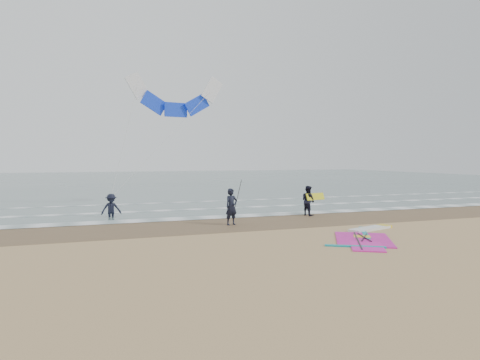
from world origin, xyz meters
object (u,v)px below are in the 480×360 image
object	(u,v)px
person_standing	(231,207)
surf_kite	(176,99)
person_walking	(308,201)
person_wading	(111,203)
windsurf_rig	(366,236)

from	to	relation	value
person_standing	surf_kite	distance (m)	10.97
person_standing	person_walking	xyz separation A→B (m)	(5.13, 1.80, -0.05)
person_standing	person_walking	distance (m)	5.44
surf_kite	person_wading	bearing A→B (deg)	-135.26
person_wading	surf_kite	world-z (taller)	surf_kite
person_wading	surf_kite	size ratio (longest dim) A/B	0.21
person_wading	windsurf_rig	bearing A→B (deg)	-50.37
person_walking	person_wading	world-z (taller)	person_walking
person_standing	surf_kite	bearing A→B (deg)	79.65
person_standing	windsurf_rig	bearing A→B (deg)	-64.93
person_standing	person_wading	xyz separation A→B (m)	(-5.35, 4.58, -0.06)
windsurf_rig	person_standing	distance (m)	6.47
person_standing	surf_kite	world-z (taller)	surf_kite
windsurf_rig	person_walking	bearing A→B (deg)	82.35
person_standing	person_wading	distance (m)	7.05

